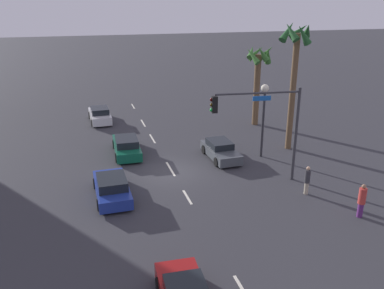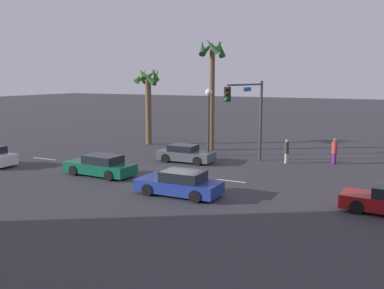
% 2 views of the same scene
% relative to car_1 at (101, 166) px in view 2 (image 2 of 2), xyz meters
% --- Properties ---
extents(ground_plane, '(220.00, 220.00, 0.00)m').
position_rel_car_1_xyz_m(ground_plane, '(4.10, 2.44, -0.62)').
color(ground_plane, '#333338').
extents(lane_stripe_1, '(2.29, 0.14, 0.01)m').
position_rel_car_1_xyz_m(lane_stripe_1, '(-7.45, 2.44, -0.61)').
color(lane_stripe_1, silver).
rests_on(lane_stripe_1, ground_plane).
extents(lane_stripe_2, '(2.32, 0.14, 0.01)m').
position_rel_car_1_xyz_m(lane_stripe_2, '(-2.89, 2.44, -0.61)').
color(lane_stripe_2, silver).
rests_on(lane_stripe_2, ground_plane).
extents(lane_stripe_3, '(2.44, 0.14, 0.01)m').
position_rel_car_1_xyz_m(lane_stripe_3, '(3.60, 2.44, -0.61)').
color(lane_stripe_3, silver).
rests_on(lane_stripe_3, ground_plane).
extents(lane_stripe_4, '(1.83, 0.14, 0.01)m').
position_rel_car_1_xyz_m(lane_stripe_4, '(7.88, 2.44, -0.61)').
color(lane_stripe_4, silver).
rests_on(lane_stripe_4, ground_plane).
extents(lane_stripe_5, '(2.15, 0.14, 0.01)m').
position_rel_car_1_xyz_m(lane_stripe_5, '(16.25, 2.44, -0.61)').
color(lane_stripe_5, silver).
rests_on(lane_stripe_5, ground_plane).
extents(car_1, '(4.71, 1.99, 1.32)m').
position_rel_car_1_xyz_m(car_1, '(0.00, 0.00, 0.00)').
color(car_1, '#0F5138').
rests_on(car_1, ground_plane).
extents(car_2, '(4.16, 1.90, 1.26)m').
position_rel_car_1_xyz_m(car_2, '(2.67, 6.33, -0.02)').
color(car_2, '#474C51').
rests_on(car_2, ground_plane).
extents(car_3, '(4.50, 1.98, 1.32)m').
position_rel_car_1_xyz_m(car_3, '(6.66, -1.70, -0.00)').
color(car_3, navy).
rests_on(car_3, ground_plane).
extents(traffic_signal, '(0.85, 5.44, 5.90)m').
position_rel_car_1_xyz_m(traffic_signal, '(7.11, 7.57, 3.43)').
color(traffic_signal, '#38383D').
rests_on(traffic_signal, ground_plane).
extents(streetlamp, '(0.56, 0.56, 5.29)m').
position_rel_car_1_xyz_m(streetlamp, '(3.14, 9.29, 3.16)').
color(streetlamp, '#2D2D33').
rests_on(streetlamp, ground_plane).
extents(pedestrian_0, '(0.55, 0.55, 1.87)m').
position_rel_car_1_xyz_m(pedestrian_0, '(12.49, 10.53, 0.36)').
color(pedestrian_0, '#59266B').
rests_on(pedestrian_0, ground_plane).
extents(pedestrian_1, '(0.35, 0.35, 1.73)m').
position_rel_car_1_xyz_m(pedestrian_1, '(9.37, 9.23, 0.30)').
color(pedestrian_1, '#B2A58C').
rests_on(pedestrian_1, ground_plane).
extents(palm_tree_0, '(2.45, 2.75, 7.12)m').
position_rel_car_1_xyz_m(palm_tree_0, '(-4.36, 12.26, 4.46)').
color(palm_tree_0, brown).
rests_on(palm_tree_0, ground_plane).
extents(palm_tree_1, '(2.37, 2.33, 9.40)m').
position_rel_car_1_xyz_m(palm_tree_1, '(2.14, 11.99, 6.13)').
color(palm_tree_1, brown).
rests_on(palm_tree_1, ground_plane).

